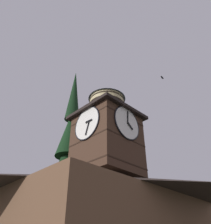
# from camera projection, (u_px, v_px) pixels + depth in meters

# --- Properties ---
(clock_tower) EXTENTS (4.84, 4.84, 8.13)m
(clock_tower) POSITION_uv_depth(u_px,v_px,m) (107.00, 134.00, 18.65)
(clock_tower) COLOR #422B1E
(clock_tower) RESTS_ON building_main
(pine_tree_behind) EXTENTS (5.07, 5.07, 21.77)m
(pine_tree_behind) POSITION_uv_depth(u_px,v_px,m) (66.00, 179.00, 22.51)
(pine_tree_behind) COLOR #473323
(pine_tree_behind) RESTS_ON ground_plane
(pine_tree_aside) EXTENTS (6.58, 6.58, 21.63)m
(pine_tree_aside) POSITION_uv_depth(u_px,v_px,m) (116.00, 189.00, 25.17)
(pine_tree_aside) COLOR #473323
(pine_tree_aside) RESTS_ON ground_plane
(moon) EXTENTS (2.20, 2.20, 2.20)m
(moon) POSITION_uv_depth(u_px,v_px,m) (47.00, 203.00, 40.97)
(moon) COLOR silver
(flying_bird_high) EXTENTS (0.55, 0.22, 0.10)m
(flying_bird_high) POSITION_uv_depth(u_px,v_px,m) (162.00, 78.00, 25.10)
(flying_bird_high) COLOR black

